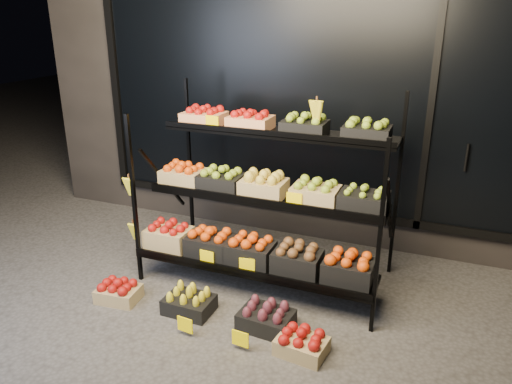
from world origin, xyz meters
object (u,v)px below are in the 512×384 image
at_px(display_rack, 263,197).
at_px(floor_crate_left, 118,291).
at_px(floor_crate_midright, 302,343).
at_px(floor_crate_midleft, 189,302).

distance_m(display_rack, floor_crate_left, 1.43).
xyz_separation_m(floor_crate_left, floor_crate_midright, (1.61, -0.09, 0.00)).
relative_size(display_rack, floor_crate_midleft, 5.74).
relative_size(display_rack, floor_crate_left, 6.07).
bearing_deg(display_rack, floor_crate_midright, -53.85).
xyz_separation_m(display_rack, floor_crate_midleft, (-0.35, -0.71, -0.70)).
xyz_separation_m(display_rack, floor_crate_midright, (0.63, -0.87, -0.70)).
height_order(floor_crate_midleft, floor_crate_midright, floor_crate_midleft).
height_order(display_rack, floor_crate_midleft, display_rack).
relative_size(floor_crate_midleft, floor_crate_midright, 1.02).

